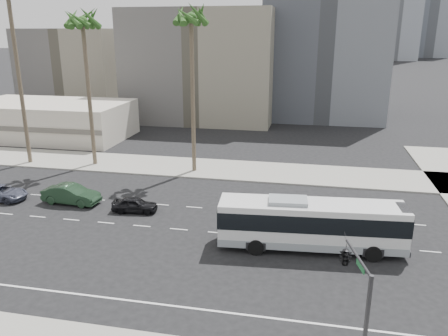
% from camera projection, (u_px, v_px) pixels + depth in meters
% --- Properties ---
extents(ground, '(700.00, 700.00, 0.00)m').
position_uv_depth(ground, '(217.00, 233.00, 32.96)').
color(ground, black).
rests_on(ground, ground).
extents(sidewalk_north, '(120.00, 7.00, 0.15)m').
position_uv_depth(sidewalk_north, '(248.00, 171.00, 47.45)').
color(sidewalk_north, gray).
rests_on(sidewalk_north, ground).
extents(commercial_low, '(22.00, 12.16, 5.00)m').
position_uv_depth(commercial_low, '(50.00, 120.00, 62.24)').
color(commercial_low, beige).
rests_on(commercial_low, ground).
extents(midrise_beige_west, '(24.00, 18.00, 18.00)m').
position_uv_depth(midrise_beige_west, '(204.00, 65.00, 74.69)').
color(midrise_beige_west, '#635F59').
rests_on(midrise_beige_west, ground).
extents(midrise_gray_center, '(20.00, 20.00, 26.00)m').
position_uv_depth(midrise_gray_center, '(325.00, 41.00, 76.26)').
color(midrise_gray_center, '#4A4D55').
rests_on(midrise_gray_center, ground).
extents(midrise_beige_far, '(18.00, 16.00, 15.00)m').
position_uv_depth(midrise_beige_far, '(80.00, 69.00, 84.75)').
color(midrise_beige_far, '#635F59').
rests_on(midrise_beige_far, ground).
extents(highrise_far, '(22.00, 22.00, 60.00)m').
position_uv_depth(highrise_far, '(431.00, 4.00, 254.13)').
color(highrise_far, slate).
rests_on(highrise_far, ground).
extents(city_bus, '(12.81, 3.85, 3.63)m').
position_uv_depth(city_bus, '(311.00, 223.00, 30.07)').
color(city_bus, silver).
rests_on(city_bus, ground).
extents(car_a, '(1.90, 3.91, 1.29)m').
position_uv_depth(car_a, '(135.00, 205.00, 36.64)').
color(car_a, black).
rests_on(car_a, ground).
extents(car_b, '(2.11, 5.19, 1.67)m').
position_uv_depth(car_b, '(71.00, 194.00, 38.41)').
color(car_b, '#1C3521').
rests_on(car_b, ground).
extents(car_c, '(2.46, 4.85, 1.31)m').
position_uv_depth(car_c, '(1.00, 193.00, 39.35)').
color(car_c, '#45485A').
rests_on(car_c, ground).
extents(traffic_signal, '(2.68, 3.65, 5.76)m').
position_uv_depth(traffic_signal, '(348.00, 262.00, 19.21)').
color(traffic_signal, '#262628').
rests_on(traffic_signal, ground).
extents(palm_near, '(5.04, 5.04, 16.98)m').
position_uv_depth(palm_near, '(191.00, 22.00, 42.88)').
color(palm_near, brown).
rests_on(palm_near, ground).
extents(palm_mid, '(5.45, 5.45, 16.82)m').
position_uv_depth(palm_mid, '(83.00, 25.00, 45.34)').
color(palm_mid, brown).
rests_on(palm_mid, ground).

